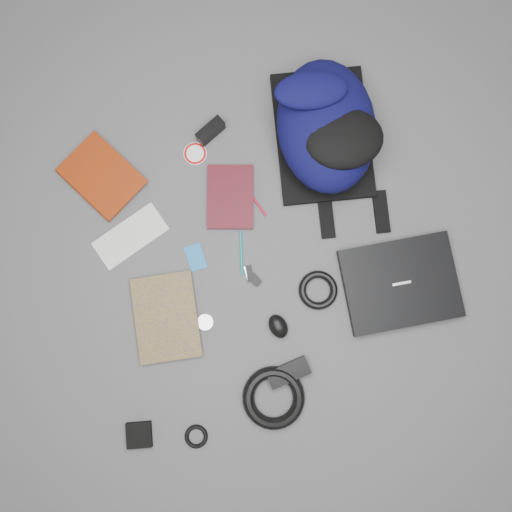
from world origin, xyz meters
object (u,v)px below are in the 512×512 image
object	(u,v)px
textbook_red	(82,197)
comic_book	(135,322)
backpack	(326,126)
mouse	(278,326)
pouch	(139,435)
power_brick	(288,372)
dvd_case	(230,197)
compact_camera	(211,131)
laptop	(400,283)

from	to	relation	value
textbook_red	comic_book	xyz separation A→B (m)	(0.03, -0.46, -0.00)
backpack	mouse	size ratio (longest dim) A/B	6.10
pouch	mouse	bearing A→B (deg)	16.87
backpack	textbook_red	xyz separation A→B (m)	(-0.83, 0.09, -0.09)
backpack	comic_book	size ratio (longest dim) A/B	1.75
mouse	pouch	distance (m)	0.57
mouse	power_brick	size ratio (longest dim) A/B	0.59
textbook_red	mouse	distance (m)	0.79
dvd_case	power_brick	xyz separation A→B (m)	(-0.03, -0.61, 0.01)
compact_camera	pouch	bearing A→B (deg)	-144.48
dvd_case	power_brick	size ratio (longest dim) A/B	1.58
textbook_red	pouch	world-z (taller)	textbook_red
pouch	textbook_red	bearing A→B (deg)	84.10
pouch	comic_book	bearing A→B (deg)	72.48
laptop	compact_camera	xyz separation A→B (m)	(-0.41, 0.70, 0.01)
comic_book	power_brick	world-z (taller)	power_brick
mouse	pouch	xyz separation A→B (m)	(-0.54, -0.17, -0.01)
backpack	textbook_red	size ratio (longest dim) A/B	1.94
comic_book	dvd_case	bearing A→B (deg)	44.74
textbook_red	mouse	xyz separation A→B (m)	(0.46, -0.64, 0.01)
compact_camera	comic_book	bearing A→B (deg)	-152.81
compact_camera	power_brick	size ratio (longest dim) A/B	0.74
backpack	compact_camera	bearing A→B (deg)	172.77
textbook_red	power_brick	bearing A→B (deg)	-86.79
textbook_red	power_brick	size ratio (longest dim) A/B	1.85
mouse	dvd_case	bearing A→B (deg)	82.55
power_brick	pouch	distance (m)	0.52
compact_camera	mouse	xyz separation A→B (m)	(-0.02, -0.69, -0.01)
comic_book	pouch	size ratio (longest dim) A/B	3.49
backpack	pouch	size ratio (longest dim) A/B	6.11
backpack	dvd_case	bearing A→B (deg)	-151.66
textbook_red	mouse	bearing A→B (deg)	-80.03
compact_camera	pouch	world-z (taller)	compact_camera
backpack	pouch	bearing A→B (deg)	-127.01
textbook_red	compact_camera	distance (m)	0.49
compact_camera	laptop	bearing A→B (deg)	-81.11
backpack	mouse	bearing A→B (deg)	-109.11
textbook_red	mouse	world-z (taller)	mouse
dvd_case	textbook_red	bearing A→B (deg)	-179.82
textbook_red	comic_book	size ratio (longest dim) A/B	0.90
backpack	power_brick	world-z (taller)	backpack
dvd_case	power_brick	bearing A→B (deg)	-71.49
textbook_red	compact_camera	world-z (taller)	compact_camera
laptop	compact_camera	distance (m)	0.81
backpack	mouse	world-z (taller)	backpack
backpack	dvd_case	size ratio (longest dim) A/B	2.27
backpack	dvd_case	world-z (taller)	backpack
power_brick	pouch	size ratio (longest dim) A/B	1.71
backpack	comic_book	bearing A→B (deg)	-140.42
mouse	laptop	bearing A→B (deg)	-8.52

